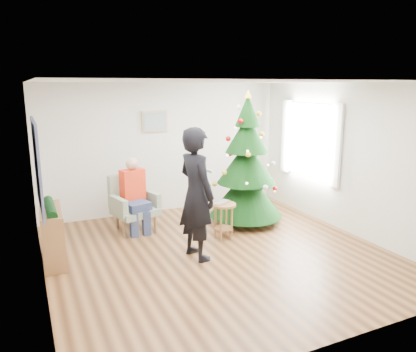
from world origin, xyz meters
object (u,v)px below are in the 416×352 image
stool (224,221)px  console (53,235)px  armchair (134,210)px  standing_man (196,194)px  christmas_tree (247,164)px

stool → console: size_ratio=0.62×
stool → armchair: bearing=139.9°
console → stool: bearing=-3.3°
standing_man → stool: bearing=-66.0°
stool → standing_man: (-0.71, -0.49, 0.67)m
armchair → standing_man: 1.77m
armchair → christmas_tree: bearing=-26.6°
christmas_tree → stool: christmas_tree is taller
stool → standing_man: 1.09m
standing_man → console: bearing=58.3°
christmas_tree → console: christmas_tree is taller
stool → console: bearing=174.6°
standing_man → console: 2.20m
standing_man → console: standing_man is taller
console → armchair: bearing=31.6°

